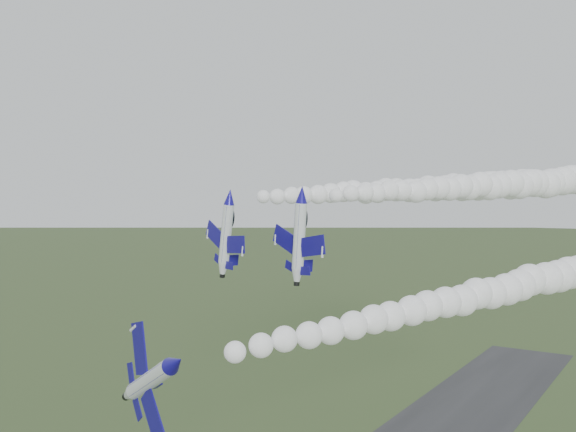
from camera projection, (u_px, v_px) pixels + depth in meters
name	position (u px, v px, depth m)	size (l,w,h in m)	color
jet_lead	(175.00, 363.00, 48.04)	(6.58, 11.77, 8.95)	white
smoke_trail_jet_lead	(512.00, 286.00, 71.15)	(4.67, 75.20, 4.67)	white
jet_pair_left	(229.00, 197.00, 82.42)	(9.77, 11.42, 3.30)	white
smoke_trail_jet_pair_left	(422.00, 189.00, 105.58)	(5.41, 70.27, 5.41)	white
jet_pair_right	(301.00, 194.00, 78.20)	(10.37, 11.98, 3.11)	white
smoke_trail_jet_pair_right	(495.00, 186.00, 99.84)	(5.56, 69.68, 5.56)	white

